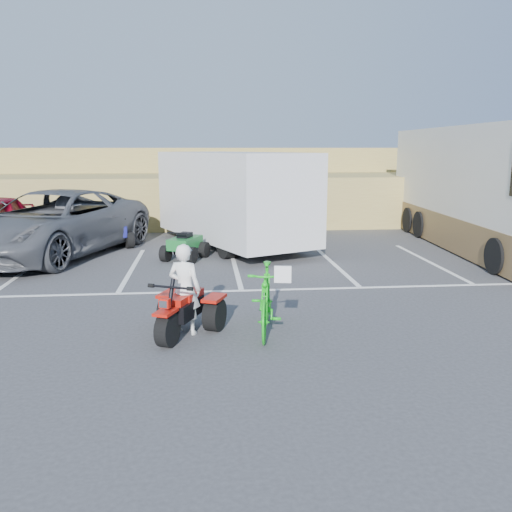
{
  "coord_description": "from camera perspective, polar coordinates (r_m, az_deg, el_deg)",
  "views": [
    {
      "loc": [
        -0.79,
        -9.19,
        3.12
      ],
      "look_at": [
        0.22,
        1.31,
        1.0
      ],
      "focal_mm": 38.0,
      "sensor_mm": 36.0,
      "label": 1
    }
  ],
  "objects": [
    {
      "name": "rider",
      "position": [
        9.21,
        -7.53,
        -3.47
      ],
      "size": [
        0.67,
        0.56,
        1.55
      ],
      "primitive_type": "imported",
      "rotation": [
        0.0,
        0.0,
        2.74
      ],
      "color": "white",
      "rests_on": "ground"
    },
    {
      "name": "quad_atv_green",
      "position": [
        15.49,
        -7.44,
        -0.36
      ],
      "size": [
        1.42,
        1.6,
        0.86
      ],
      "primitive_type": null,
      "rotation": [
        0.0,
        0.0,
        -0.41
      ],
      "color": "#166227",
      "rests_on": "ground"
    },
    {
      "name": "grey_pickup",
      "position": [
        16.83,
        -20.57,
        3.22
      ],
      "size": [
        5.38,
        7.5,
        1.9
      ],
      "primitive_type": "imported",
      "rotation": [
        0.0,
        0.0,
        -0.37
      ],
      "color": "#4A4D53",
      "rests_on": "ground"
    },
    {
      "name": "cargo_trailer",
      "position": [
        17.16,
        -2.45,
        6.29
      ],
      "size": [
        4.96,
        6.85,
        2.97
      ],
      "rotation": [
        0.0,
        0.0,
        0.43
      ],
      "color": "silver",
      "rests_on": "ground"
    },
    {
      "name": "parking_stripes",
      "position": [
        13.72,
        1.59,
        -1.77
      ],
      "size": [
        28.0,
        5.16,
        0.01
      ],
      "color": "white",
      "rests_on": "ground"
    },
    {
      "name": "green_dirt_bike",
      "position": [
        9.22,
        1.06,
        -4.57
      ],
      "size": [
        0.86,
        2.02,
        1.18
      ],
      "primitive_type": "imported",
      "rotation": [
        0.0,
        0.0,
        -0.16
      ],
      "color": "#14BF19",
      "rests_on": "ground"
    },
    {
      "name": "red_trike_atv",
      "position": [
        9.31,
        -7.79,
        -8.32
      ],
      "size": [
        1.63,
        1.83,
        0.98
      ],
      "primitive_type": null,
      "rotation": [
        0.0,
        0.0,
        -0.4
      ],
      "color": "#B1130A",
      "rests_on": "ground"
    },
    {
      "name": "ground",
      "position": [
        9.74,
        -0.54,
        -7.33
      ],
      "size": [
        100.0,
        100.0,
        0.0
      ],
      "primitive_type": "plane",
      "color": "#3A3A3C",
      "rests_on": "ground"
    },
    {
      "name": "grass_embankment",
      "position": [
        24.74,
        -3.68,
        7.41
      ],
      "size": [
        40.0,
        8.5,
        3.1
      ],
      "color": "#9B8346",
      "rests_on": "ground"
    },
    {
      "name": "quad_atv_blue",
      "position": [
        17.89,
        -14.93,
        0.93
      ],
      "size": [
        1.59,
        1.79,
        0.97
      ],
      "primitive_type": null,
      "rotation": [
        0.0,
        0.0,
        0.39
      ],
      "color": "navy",
      "rests_on": "ground"
    },
    {
      "name": "rv_motorhome",
      "position": [
        18.33,
        22.96,
        5.73
      ],
      "size": [
        3.19,
        10.42,
        3.7
      ],
      "rotation": [
        0.0,
        0.0,
        -0.06
      ],
      "color": "silver",
      "rests_on": "ground"
    }
  ]
}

